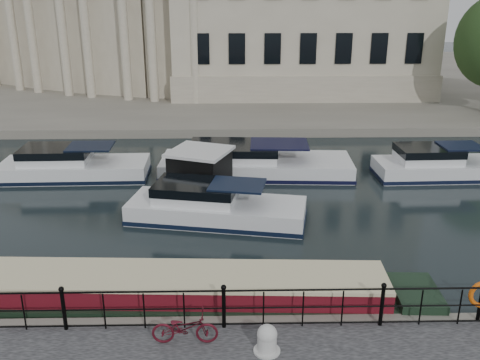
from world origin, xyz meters
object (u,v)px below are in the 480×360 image
narrowboat (166,300)px  harbour_hut (200,175)px  mooring_bollard (267,339)px  bicycle (185,328)px

narrowboat → harbour_hut: harbour_hut is taller
mooring_bollard → harbour_hut: (-2.13, 11.60, 0.06)m
bicycle → harbour_hut: harbour_hut is taller
bicycle → mooring_bollard: size_ratio=2.22×
bicycle → mooring_bollard: bicycle is taller
mooring_bollard → harbour_hut: size_ratio=0.18×
mooring_bollard → narrowboat: 3.75m
bicycle → mooring_bollard: 2.00m
narrowboat → harbour_hut: bearing=89.0°
mooring_bollard → narrowboat: size_ratio=0.05×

